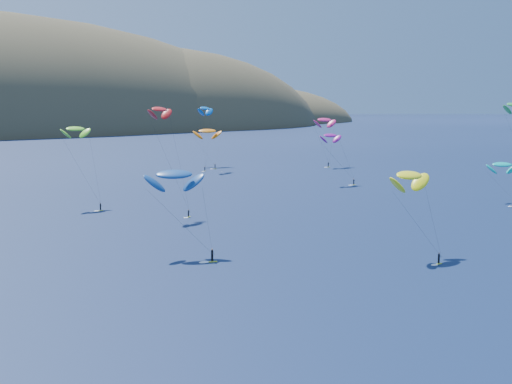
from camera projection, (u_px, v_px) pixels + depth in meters
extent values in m
ellipsoid|color=#3D3526|center=(155.00, 137.00, 625.75)|extent=(320.00, 220.00, 156.00)
ellipsoid|color=#3D3526|center=(246.00, 127.00, 723.31)|extent=(240.00, 180.00, 84.00)
cube|color=#C7DA18|center=(439.00, 264.00, 116.51)|extent=(1.46, 0.63, 0.08)
cylinder|color=black|center=(439.00, 259.00, 116.39)|extent=(0.33, 0.33, 1.51)
sphere|color=#8C6047|center=(439.00, 253.00, 116.27)|extent=(0.25, 0.25, 0.25)
ellipsoid|color=#FBFD18|center=(409.00, 175.00, 122.29)|extent=(10.04, 5.85, 5.28)
cube|color=#C7DA18|center=(101.00, 211.00, 170.08)|extent=(1.42, 0.66, 0.08)
cylinder|color=black|center=(100.00, 207.00, 169.96)|extent=(0.32, 0.32, 1.46)
sphere|color=#8C6047|center=(100.00, 203.00, 169.85)|extent=(0.25, 0.25, 0.25)
ellipsoid|color=#70DB2D|center=(75.00, 129.00, 175.84)|extent=(8.28, 5.05, 4.31)
cube|color=#C7DA18|center=(205.00, 171.00, 257.48)|extent=(1.34, 1.03, 0.07)
cylinder|color=black|center=(205.00, 169.00, 257.36)|extent=(0.31, 0.31, 1.43)
sphere|color=#8C6047|center=(205.00, 167.00, 257.25)|extent=(0.24, 0.24, 0.24)
ellipsoid|color=#0054B2|center=(205.00, 108.00, 259.07)|extent=(9.67, 8.16, 4.93)
ellipsoid|color=#00ACA6|center=(502.00, 165.00, 184.12)|extent=(8.65, 7.23, 4.40)
cube|color=#C7DA18|center=(354.00, 185.00, 218.07)|extent=(1.46, 0.44, 0.08)
cylinder|color=black|center=(354.00, 182.00, 217.95)|extent=(0.34, 0.34, 1.55)
sphere|color=#8C6047|center=(354.00, 179.00, 217.83)|extent=(0.26, 0.26, 0.26)
ellipsoid|color=#8A0E85|center=(330.00, 135.00, 219.94)|extent=(7.74, 3.67, 4.30)
cube|color=#C7DA18|center=(328.00, 167.00, 271.48)|extent=(1.50, 0.49, 0.08)
cylinder|color=black|center=(328.00, 165.00, 271.36)|extent=(0.35, 0.35, 1.58)
sphere|color=#8C6047|center=(328.00, 162.00, 271.23)|extent=(0.27, 0.27, 0.27)
ellipsoid|color=#D01B66|center=(325.00, 120.00, 274.55)|extent=(10.36, 5.16, 5.67)
cube|color=#C7DA18|center=(188.00, 217.00, 160.93)|extent=(1.33, 0.94, 0.07)
cylinder|color=black|center=(188.00, 214.00, 160.82)|extent=(0.31, 0.31, 1.39)
sphere|color=#8C6047|center=(188.00, 210.00, 160.71)|extent=(0.23, 0.23, 0.23)
ellipsoid|color=red|center=(160.00, 109.00, 162.10)|extent=(8.43, 6.72, 4.27)
cube|color=#C7DA18|center=(212.00, 262.00, 117.94)|extent=(1.71, 0.99, 0.09)
cylinder|color=black|center=(212.00, 256.00, 117.80)|extent=(0.39, 0.39, 1.76)
sphere|color=#8C6047|center=(212.00, 250.00, 117.66)|extent=(0.30, 0.30, 0.30)
ellipsoid|color=navy|center=(174.00, 174.00, 123.29)|extent=(10.78, 7.53, 5.48)
cube|color=#C7DA18|center=(215.00, 169.00, 265.25)|extent=(1.49, 0.97, 0.08)
cylinder|color=black|center=(215.00, 166.00, 265.13)|extent=(0.34, 0.34, 1.54)
sphere|color=#8C6047|center=(215.00, 164.00, 265.01)|extent=(0.26, 0.26, 0.26)
ellipsoid|color=orange|center=(207.00, 131.00, 274.84)|extent=(11.55, 8.71, 5.84)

